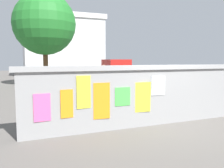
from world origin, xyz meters
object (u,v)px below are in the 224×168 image
motorcycle (70,100)px  bicycle_near (55,94)px  tree_roadside (45,24)px  auto_rickshaw_truck (132,76)px  bicycle_far (158,100)px  person_walking (104,80)px  person_bystander (173,79)px

motorcycle → bicycle_near: bicycle_near is taller
motorcycle → tree_roadside: tree_roadside is taller
auto_rickshaw_truck → bicycle_near: (-4.56, -1.70, -0.54)m
auto_rickshaw_truck → bicycle_far: (-1.31, -4.56, -0.54)m
auto_rickshaw_truck → person_walking: bearing=-137.7°
person_walking → person_bystander: bearing=-20.7°
bicycle_near → person_bystander: 5.11m
bicycle_far → person_bystander: 1.99m
auto_rickshaw_truck → tree_roadside: bearing=126.4°
motorcycle → tree_roadside: size_ratio=0.29×
motorcycle → bicycle_near: 2.16m
auto_rickshaw_truck → bicycle_near: size_ratio=2.17×
person_bystander → auto_rickshaw_truck: bearing=93.5°
person_walking → bicycle_near: bearing=160.8°
motorcycle → bicycle_far: 3.16m
motorcycle → person_walking: size_ratio=1.17×
bicycle_near → tree_roadside: (0.48, 7.22, 3.96)m
bicycle_near → tree_roadside: bearing=86.2°
bicycle_far → person_walking: bearing=120.7°
motorcycle → person_bystander: person_bystander is taller
person_walking → person_bystander: 3.01m
bicycle_near → tree_roadside: size_ratio=0.26×
bicycle_near → person_bystander: person_bystander is taller
auto_rickshaw_truck → tree_roadside: size_ratio=0.56×
bicycle_near → person_bystander: (4.77, -1.74, 0.62)m
bicycle_near → auto_rickshaw_truck: bearing=20.4°
bicycle_near → person_walking: 2.16m
tree_roadside → auto_rickshaw_truck: bearing=-53.6°
person_walking → person_bystander: size_ratio=1.00×
person_walking → person_bystander: same height
motorcycle → bicycle_far: size_ratio=1.13×
motorcycle → bicycle_near: size_ratio=1.13×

